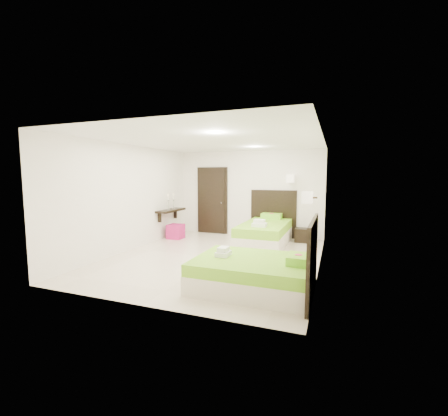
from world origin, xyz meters
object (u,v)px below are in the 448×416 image
(bed_single, at_px, (266,232))
(ottoman, at_px, (176,231))
(bed_double, at_px, (258,272))
(nightstand, at_px, (303,235))

(bed_single, xyz_separation_m, ottoman, (-2.66, -0.19, -0.13))
(bed_single, relative_size, ottoman, 5.40)
(bed_single, bearing_deg, ottoman, -175.98)
(bed_double, xyz_separation_m, nightstand, (0.32, 3.89, -0.09))
(nightstand, distance_m, ottoman, 3.67)
(nightstand, bearing_deg, bed_double, -97.80)
(nightstand, bearing_deg, bed_single, -147.53)
(ottoman, bearing_deg, bed_double, -43.20)
(bed_double, distance_m, ottoman, 4.45)
(bed_single, xyz_separation_m, bed_double, (0.59, -3.24, -0.06))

